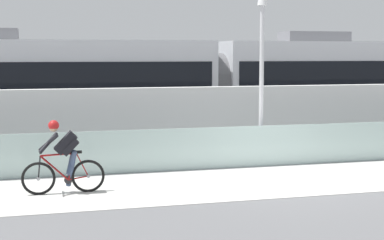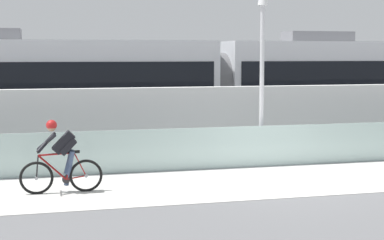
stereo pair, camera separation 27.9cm
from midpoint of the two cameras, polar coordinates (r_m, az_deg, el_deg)
name	(u,v)px [view 2 (the right image)]	position (r m, az deg, el deg)	size (l,w,h in m)	color
ground_plane	(286,181)	(14.16, 9.75, -5.89)	(200.00, 200.00, 0.00)	slate
bike_path_deck	(286,181)	(14.16, 9.75, -5.86)	(32.00, 3.20, 0.01)	silver
glass_parapet	(259,146)	(15.74, 7.11, -2.57)	(32.00, 0.05, 1.10)	#ADC6C1
concrete_barrier_wall	(238,121)	(17.36, 5.03, -0.10)	(32.00, 0.36, 2.06)	silver
tram_rail_near	(215,143)	(19.84, 2.70, -2.25)	(32.00, 0.08, 0.01)	#595654
tram_rail_far	(204,137)	(21.21, 1.61, -1.68)	(32.00, 0.08, 0.01)	#595654
tram	(217,86)	(20.40, 2.81, 3.32)	(22.56, 2.54, 3.81)	silver
cyclist_on_bike	(61,158)	(12.88, -12.05, -3.62)	(1.77, 0.58, 1.61)	black
lamp_post_antenna	(262,43)	(15.89, 7.40, 7.44)	(0.28, 0.28, 5.20)	gray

